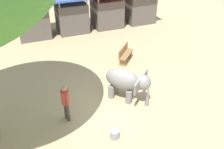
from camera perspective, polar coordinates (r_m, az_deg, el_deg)
ground_plane at (r=10.89m, az=1.61°, el=-6.96°), size 60.00×60.00×0.00m
elephant at (r=10.73m, az=3.38°, el=-1.59°), size 1.91×1.96×1.44m
person_handler at (r=9.77m, az=-10.51°, el=-5.81°), size 0.32×0.50×1.62m
wooden_bench at (r=13.90m, az=2.96°, el=4.73°), size 1.25×1.30×0.88m
market_stall_teal at (r=17.54m, az=-17.60°, el=11.64°), size 2.50×2.50×2.52m
market_stall_blue at (r=17.88m, az=-9.19°, el=13.10°), size 2.50×2.50×2.52m
market_stall_red at (r=18.58m, az=-1.16°, el=14.23°), size 2.50×2.50×2.52m
market_stall_white at (r=19.60m, az=6.22°, el=15.03°), size 2.50×2.50×2.52m
feed_bucket at (r=9.41m, az=0.62°, el=-13.36°), size 0.36×0.36×0.32m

